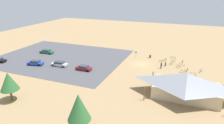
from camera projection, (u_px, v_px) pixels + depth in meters
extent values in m
plane|color=#9E7F56|center=(141.00, 64.00, 59.56)|extent=(160.00, 160.00, 0.00)
cube|color=#4C4C51|center=(61.00, 57.00, 65.61)|extent=(40.16, 31.85, 0.05)
cube|color=#C6B28E|center=(185.00, 91.00, 41.17)|extent=(12.88, 6.74, 2.74)
pyramid|color=gray|center=(187.00, 79.00, 40.30)|extent=(15.42, 9.28, 2.37)
cylinder|color=brown|center=(224.00, 88.00, 42.46)|extent=(0.20, 0.20, 2.74)
cylinder|color=brown|center=(153.00, 77.00, 47.65)|extent=(0.20, 0.20, 2.74)
cylinder|color=brown|center=(144.00, 94.00, 39.87)|extent=(0.20, 0.20, 2.74)
cylinder|color=brown|center=(150.00, 56.00, 65.14)|extent=(0.60, 0.60, 0.90)
cylinder|color=#99999E|center=(136.00, 55.00, 64.82)|extent=(0.08, 0.08, 2.20)
cube|color=#1959B2|center=(136.00, 52.00, 64.55)|extent=(0.56, 0.04, 0.40)
cone|color=#2D6633|center=(79.00, 107.00, 30.38)|extent=(3.65, 3.65, 4.35)
cylinder|color=brown|center=(11.00, 95.00, 39.91)|extent=(0.41, 0.41, 2.36)
cone|color=#2D6633|center=(9.00, 81.00, 38.89)|extent=(3.57, 3.57, 3.62)
torus|color=black|center=(182.00, 61.00, 61.60)|extent=(0.11, 0.64, 0.64)
torus|color=black|center=(183.00, 62.00, 60.70)|extent=(0.11, 0.64, 0.64)
cylinder|color=silver|center=(182.00, 61.00, 61.11)|extent=(0.13, 0.91, 0.04)
cylinder|color=silver|center=(182.00, 60.00, 61.25)|extent=(0.04, 0.04, 0.38)
cube|color=black|center=(183.00, 60.00, 61.18)|extent=(0.10, 0.21, 0.05)
cylinder|color=silver|center=(183.00, 61.00, 60.72)|extent=(0.04, 0.04, 0.39)
cylinder|color=black|center=(183.00, 60.00, 60.66)|extent=(0.48, 0.08, 0.03)
torus|color=black|center=(172.00, 61.00, 60.97)|extent=(0.50, 0.48, 0.65)
torus|color=black|center=(174.00, 61.00, 61.31)|extent=(0.50, 0.48, 0.65)
cylinder|color=#197A7F|center=(173.00, 61.00, 61.10)|extent=(0.66, 0.63, 0.04)
cylinder|color=#197A7F|center=(173.00, 61.00, 61.02)|extent=(0.04, 0.04, 0.35)
cube|color=black|center=(173.00, 60.00, 60.96)|extent=(0.20, 0.20, 0.05)
cylinder|color=#197A7F|center=(174.00, 60.00, 61.20)|extent=(0.04, 0.04, 0.47)
cylinder|color=black|center=(174.00, 60.00, 61.12)|extent=(0.35, 0.37, 0.03)
torus|color=black|center=(202.00, 70.00, 54.32)|extent=(0.32, 0.69, 0.73)
torus|color=black|center=(200.00, 71.00, 53.58)|extent=(0.32, 0.69, 0.73)
cylinder|color=#2347B7|center=(201.00, 70.00, 53.91)|extent=(0.42, 0.94, 0.04)
cylinder|color=#2347B7|center=(201.00, 70.00, 54.01)|extent=(0.04, 0.04, 0.42)
cube|color=black|center=(201.00, 69.00, 53.94)|extent=(0.15, 0.22, 0.05)
cylinder|color=#2347B7|center=(200.00, 70.00, 53.57)|extent=(0.04, 0.04, 0.51)
cylinder|color=black|center=(200.00, 69.00, 53.48)|extent=(0.46, 0.21, 0.03)
torus|color=black|center=(181.00, 71.00, 53.47)|extent=(0.72, 0.20, 0.72)
torus|color=black|center=(185.00, 72.00, 53.32)|extent=(0.72, 0.20, 0.72)
cylinder|color=#1E7F38|center=(183.00, 71.00, 53.36)|extent=(0.92, 0.24, 0.04)
cylinder|color=#1E7F38|center=(182.00, 71.00, 53.35)|extent=(0.04, 0.04, 0.44)
cube|color=black|center=(182.00, 70.00, 53.27)|extent=(0.21, 0.12, 0.05)
cylinder|color=#1E7F38|center=(185.00, 71.00, 53.25)|extent=(0.04, 0.04, 0.49)
cylinder|color=black|center=(185.00, 70.00, 53.17)|extent=(0.14, 0.48, 0.03)
torus|color=black|center=(171.00, 57.00, 64.55)|extent=(0.64, 0.05, 0.64)
torus|color=black|center=(175.00, 58.00, 64.17)|extent=(0.64, 0.05, 0.64)
cylinder|color=orange|center=(173.00, 57.00, 64.32)|extent=(0.97, 0.05, 0.04)
cylinder|color=orange|center=(172.00, 57.00, 64.36)|extent=(0.04, 0.04, 0.39)
cube|color=black|center=(172.00, 56.00, 64.29)|extent=(0.20, 0.08, 0.05)
cylinder|color=orange|center=(174.00, 57.00, 64.13)|extent=(0.04, 0.04, 0.45)
cylinder|color=black|center=(174.00, 56.00, 64.05)|extent=(0.04, 0.48, 0.03)
torus|color=black|center=(187.00, 69.00, 54.85)|extent=(0.13, 0.65, 0.66)
torus|color=black|center=(187.00, 71.00, 53.97)|extent=(0.13, 0.65, 0.66)
cylinder|color=yellow|center=(187.00, 70.00, 54.37)|extent=(0.18, 0.99, 0.04)
cylinder|color=yellow|center=(187.00, 69.00, 54.50)|extent=(0.04, 0.04, 0.44)
cube|color=black|center=(187.00, 68.00, 54.42)|extent=(0.11, 0.21, 0.05)
cylinder|color=yellow|center=(187.00, 70.00, 53.99)|extent=(0.04, 0.04, 0.41)
cylinder|color=black|center=(187.00, 69.00, 53.92)|extent=(0.48, 0.10, 0.03)
torus|color=black|center=(180.00, 67.00, 56.47)|extent=(0.59, 0.47, 0.71)
torus|color=black|center=(177.00, 66.00, 57.24)|extent=(0.59, 0.47, 0.71)
cylinder|color=black|center=(178.00, 66.00, 56.82)|extent=(0.72, 0.57, 0.04)
cylinder|color=black|center=(179.00, 66.00, 56.65)|extent=(0.04, 0.04, 0.39)
cube|color=black|center=(179.00, 65.00, 56.58)|extent=(0.21, 0.19, 0.05)
cylinder|color=black|center=(177.00, 65.00, 57.08)|extent=(0.04, 0.04, 0.51)
cylinder|color=black|center=(177.00, 64.00, 56.99)|extent=(0.32, 0.40, 0.03)
torus|color=black|center=(164.00, 60.00, 62.24)|extent=(0.38, 0.56, 0.64)
torus|color=black|center=(166.00, 59.00, 62.83)|extent=(0.38, 0.56, 0.64)
cylinder|color=#722D9E|center=(165.00, 59.00, 62.50)|extent=(0.57, 0.85, 0.04)
cylinder|color=#722D9E|center=(164.00, 59.00, 62.37)|extent=(0.04, 0.04, 0.37)
cube|color=black|center=(164.00, 59.00, 62.30)|extent=(0.18, 0.21, 0.05)
cylinder|color=#722D9E|center=(166.00, 59.00, 62.69)|extent=(0.04, 0.04, 0.43)
cylinder|color=black|center=(166.00, 58.00, 62.62)|extent=(0.42, 0.29, 0.03)
torus|color=black|center=(184.00, 65.00, 57.98)|extent=(0.70, 0.27, 0.73)
torus|color=black|center=(180.00, 64.00, 58.64)|extent=(0.70, 0.27, 0.73)
cylinder|color=#B7B7BC|center=(182.00, 64.00, 58.27)|extent=(0.95, 0.36, 0.04)
cylinder|color=#B7B7BC|center=(182.00, 64.00, 58.12)|extent=(0.04, 0.04, 0.43)
cube|color=black|center=(183.00, 63.00, 58.05)|extent=(0.22, 0.14, 0.05)
cylinder|color=#B7B7BC|center=(180.00, 64.00, 58.50)|extent=(0.04, 0.04, 0.44)
cylinder|color=black|center=(180.00, 63.00, 58.43)|extent=(0.19, 0.46, 0.03)
torus|color=black|center=(172.00, 63.00, 59.38)|extent=(0.42, 0.54, 0.65)
torus|color=black|center=(170.00, 64.00, 58.92)|extent=(0.42, 0.54, 0.65)
cylinder|color=red|center=(171.00, 63.00, 59.12)|extent=(0.56, 0.72, 0.04)
cylinder|color=red|center=(172.00, 63.00, 59.17)|extent=(0.04, 0.04, 0.38)
cube|color=black|center=(172.00, 62.00, 59.11)|extent=(0.18, 0.21, 0.05)
cylinder|color=red|center=(170.00, 63.00, 58.89)|extent=(0.04, 0.04, 0.42)
cylinder|color=black|center=(170.00, 63.00, 58.82)|extent=(0.40, 0.32, 0.03)
torus|color=black|center=(195.00, 74.00, 51.68)|extent=(0.70, 0.05, 0.70)
torus|color=black|center=(191.00, 74.00, 52.08)|extent=(0.70, 0.05, 0.70)
cylinder|color=silver|center=(193.00, 74.00, 51.84)|extent=(1.00, 0.06, 0.04)
cylinder|color=silver|center=(194.00, 73.00, 51.75)|extent=(0.04, 0.04, 0.37)
cube|color=black|center=(194.00, 73.00, 51.68)|extent=(0.20, 0.08, 0.05)
cylinder|color=silver|center=(191.00, 73.00, 51.96)|extent=(0.04, 0.04, 0.44)
cylinder|color=black|center=(192.00, 72.00, 51.89)|extent=(0.04, 0.48, 0.03)
torus|color=black|center=(162.00, 62.00, 60.73)|extent=(0.61, 0.37, 0.68)
torus|color=black|center=(159.00, 61.00, 61.52)|extent=(0.61, 0.37, 0.68)
cylinder|color=#197A7F|center=(161.00, 61.00, 61.09)|extent=(0.88, 0.52, 0.04)
cylinder|color=#197A7F|center=(161.00, 61.00, 60.92)|extent=(0.04, 0.04, 0.38)
cube|color=black|center=(161.00, 60.00, 60.85)|extent=(0.21, 0.17, 0.05)
cylinder|color=#197A7F|center=(160.00, 60.00, 61.37)|extent=(0.04, 0.04, 0.40)
cylinder|color=black|center=(160.00, 60.00, 61.30)|extent=(0.27, 0.43, 0.03)
cube|color=maroon|center=(84.00, 68.00, 54.95)|extent=(4.24, 1.84, 0.66)
cube|color=#2D3842|center=(84.00, 66.00, 54.76)|extent=(2.37, 1.62, 0.45)
cylinder|color=black|center=(78.00, 69.00, 54.83)|extent=(0.64, 0.22, 0.64)
cylinder|color=black|center=(81.00, 67.00, 56.24)|extent=(0.64, 0.22, 0.64)
cylinder|color=black|center=(87.00, 71.00, 53.83)|extent=(0.64, 0.22, 0.64)
cylinder|color=black|center=(90.00, 69.00, 55.24)|extent=(0.64, 0.22, 0.64)
cube|color=#1E42B2|center=(35.00, 63.00, 58.74)|extent=(4.81, 2.74, 0.63)
cube|color=#2D3842|center=(35.00, 61.00, 58.54)|extent=(2.81, 2.12, 0.58)
cylinder|color=black|center=(29.00, 65.00, 58.30)|extent=(0.67, 0.34, 0.64)
cylinder|color=black|center=(32.00, 63.00, 59.84)|extent=(0.67, 0.34, 0.64)
cylinder|color=black|center=(39.00, 65.00, 57.79)|extent=(0.67, 0.34, 0.64)
cylinder|color=black|center=(42.00, 63.00, 59.33)|extent=(0.67, 0.34, 0.64)
cube|color=#1E6B3D|center=(47.00, 52.00, 69.45)|extent=(4.80, 2.09, 0.62)
cube|color=#2D3842|center=(46.00, 50.00, 69.26)|extent=(2.72, 1.76, 0.48)
cylinder|color=black|center=(41.00, 53.00, 69.28)|extent=(0.65, 0.26, 0.64)
cylinder|color=black|center=(44.00, 51.00, 70.71)|extent=(0.65, 0.26, 0.64)
cylinder|color=black|center=(49.00, 54.00, 68.33)|extent=(0.65, 0.26, 0.64)
cylinder|color=black|center=(52.00, 52.00, 69.77)|extent=(0.65, 0.26, 0.64)
cylinder|color=black|center=(1.00, 62.00, 60.16)|extent=(0.67, 0.34, 0.64)
cylinder|color=black|center=(5.00, 61.00, 61.64)|extent=(0.67, 0.34, 0.64)
cube|color=#BCBCC1|center=(59.00, 64.00, 57.86)|extent=(4.85, 2.09, 0.62)
cube|color=#2D3842|center=(59.00, 62.00, 57.66)|extent=(2.75, 1.75, 0.57)
cylinder|color=black|center=(53.00, 65.00, 57.70)|extent=(0.65, 0.26, 0.64)
cylinder|color=black|center=(56.00, 64.00, 59.12)|extent=(0.65, 0.26, 0.64)
cylinder|color=black|center=(63.00, 67.00, 56.75)|extent=(0.65, 0.26, 0.64)
cylinder|color=black|center=(66.00, 65.00, 58.17)|extent=(0.65, 0.26, 0.64)
cube|color=#2D3347|center=(165.00, 65.00, 58.18)|extent=(0.39, 0.40, 0.87)
cylinder|color=yellow|center=(166.00, 62.00, 57.92)|extent=(0.36, 0.36, 0.69)
sphere|color=tan|center=(166.00, 60.00, 57.76)|extent=(0.24, 0.24, 0.24)
cube|color=#2D3347|center=(161.00, 67.00, 56.27)|extent=(0.34, 0.38, 0.90)
cylinder|color=black|center=(161.00, 64.00, 56.01)|extent=(0.36, 0.36, 0.66)
sphere|color=tan|center=(161.00, 63.00, 55.85)|extent=(0.24, 0.24, 0.24)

